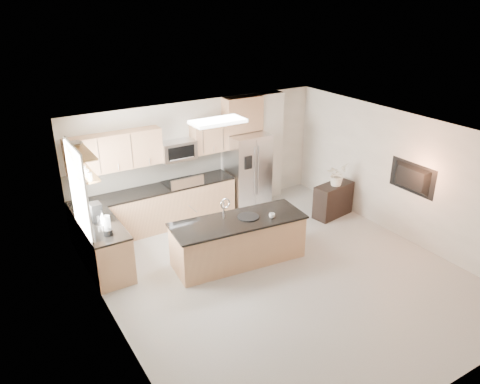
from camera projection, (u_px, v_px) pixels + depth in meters
floor at (282, 275)px, 8.54m from camera, size 6.50×6.50×0.00m
ceiling at (288, 138)px, 7.51m from camera, size 6.00×6.50×0.02m
wall_back at (199, 157)px, 10.57m from camera, size 6.00×0.02×2.60m
wall_front at (450, 313)px, 5.48m from camera, size 6.00×0.02×2.60m
wall_left at (113, 259)px, 6.58m from camera, size 0.02×6.50×2.60m
wall_right at (404, 177)px, 9.46m from camera, size 0.02×6.50×2.60m
back_counter at (156, 208)px, 10.06m from camera, size 3.55×0.66×1.44m
left_counter at (104, 248)px, 8.52m from camera, size 0.66×1.50×0.92m
range at (183, 202)px, 10.35m from camera, size 0.76×0.64×1.14m
upper_cabinets at (145, 146)px, 9.60m from camera, size 3.50×0.33×0.75m
microwave at (178, 150)px, 9.99m from camera, size 0.76×0.40×0.40m
refrigerator at (247, 171)px, 10.94m from camera, size 0.92×0.78×1.78m
partition_column at (269, 146)px, 11.32m from camera, size 0.60×0.30×2.60m
window at (78, 191)px, 7.90m from camera, size 0.04×1.15×1.65m
shelf_lower at (82, 171)px, 7.92m from camera, size 0.30×1.20×0.04m
shelf_upper at (79, 151)px, 7.78m from camera, size 0.30×1.20×0.04m
ceiling_fixture at (218, 121)px, 8.58m from camera, size 1.00×0.50×0.06m
island at (238, 240)px, 8.81m from camera, size 2.60×1.15×1.30m
credenza at (333, 200)px, 10.64m from camera, size 1.01×0.55×0.77m
cup at (272, 216)px, 8.70m from camera, size 0.14×0.14×0.09m
platter at (248, 217)px, 8.73m from camera, size 0.53×0.53×0.02m
blender at (107, 227)px, 7.94m from camera, size 0.16×0.16×0.36m
kettle at (103, 218)px, 8.35m from camera, size 0.21×0.21×0.26m
coffee_maker at (96, 213)px, 8.41m from camera, size 0.20×0.24×0.36m
bowl at (75, 143)px, 7.96m from camera, size 0.41×0.41×0.08m
flower_vase at (337, 169)px, 10.31m from camera, size 0.84×0.78×0.76m
television at (409, 179)px, 9.24m from camera, size 0.14×1.08×0.62m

